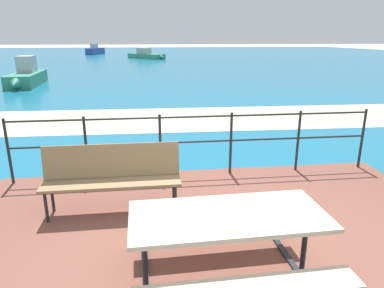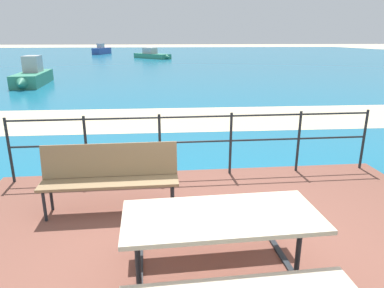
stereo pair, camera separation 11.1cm
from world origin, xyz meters
The scene contains 10 objects.
ground_plane centered at (0.00, 0.00, 0.00)m, with size 240.00×240.00×0.00m, color beige.
patio_paving centered at (0.00, 0.00, 0.03)m, with size 6.40×5.20×0.06m, color brown.
sea_water centered at (0.00, 40.00, 0.01)m, with size 90.00×90.00×0.01m, color #196B8E.
beach_strip centered at (0.00, 6.87, 0.01)m, with size 54.00×3.12×0.01m, color beige.
picnic_table centered at (-0.09, -0.37, 0.65)m, with size 1.77×1.51×0.75m.
park_bench centered at (-1.26, 1.29, 0.59)m, with size 1.78×0.43×0.90m.
railing_fence centered at (0.00, 2.39, 0.72)m, with size 5.94×0.04×1.06m.
boat_near centered at (-6.78, 15.26, 0.45)m, with size 1.50×4.50×1.41m.
boat_mid centered at (-8.17, 49.43, 0.51)m, with size 2.09×5.70×1.48m.
boat_far centered at (-0.96, 37.63, 0.39)m, with size 4.28×4.91×1.16m.
Camera 2 is at (-0.63, -3.02, 2.29)m, focal length 32.26 mm.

